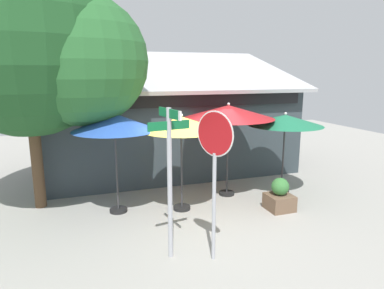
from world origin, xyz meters
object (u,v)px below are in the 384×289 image
Objects in this scene: patio_umbrella_mustard_center at (181,125)px; street_sign_post at (170,169)px; patio_umbrella_crimson_right at (228,112)px; patio_umbrella_royal_blue_left at (114,123)px; stop_sign at (215,157)px; sidewalk_planter at (280,197)px; shade_tree at (39,46)px; patio_umbrella_forest_green_far_right at (285,121)px.

street_sign_post is at bearing -112.50° from patio_umbrella_mustard_center.
patio_umbrella_mustard_center is at bearing -158.34° from patio_umbrella_crimson_right.
street_sign_post reaches higher than patio_umbrella_crimson_right.
street_sign_post reaches higher than patio_umbrella_mustard_center.
street_sign_post is 2.35m from patio_umbrella_mustard_center.
stop_sign is at bearing -63.59° from patio_umbrella_royal_blue_left.
patio_umbrella_crimson_right reaches higher than patio_umbrella_royal_blue_left.
stop_sign is at bearing -25.25° from street_sign_post.
street_sign_post is at bearing -158.14° from sidewalk_planter.
patio_umbrella_mustard_center is at bearing 160.53° from sidewalk_planter.
stop_sign reaches higher than sidewalk_planter.
stop_sign is 3.41m from sidewalk_planter.
shade_tree reaches higher than patio_umbrella_crimson_right.
patio_umbrella_mustard_center is at bearing -21.52° from shade_tree.
patio_umbrella_forest_green_far_right reaches higher than sidewalk_planter.
patio_umbrella_royal_blue_left is 0.97× the size of patio_umbrella_crimson_right.
patio_umbrella_crimson_right reaches higher than patio_umbrella_forest_green_far_right.
patio_umbrella_forest_green_far_right is at bearing -14.34° from patio_umbrella_crimson_right.
patio_umbrella_forest_green_far_right is 2.81× the size of sidewalk_planter.
stop_sign is 3.32× the size of sidewalk_planter.
sidewalk_planter is (3.24, 1.30, -1.39)m from street_sign_post.
patio_umbrella_royal_blue_left is 1.61m from patio_umbrella_mustard_center.
patio_umbrella_crimson_right is (3.11, 0.24, 0.11)m from patio_umbrella_royal_blue_left.
sidewalk_planter is at bearing 33.31° from stop_sign.
patio_umbrella_crimson_right is at bearing 48.51° from street_sign_post.
patio_umbrella_mustard_center is 2.93× the size of sidewalk_planter.
patio_umbrella_royal_blue_left is at bearing 105.21° from street_sign_post.
shade_tree is 6.95m from sidewalk_planter.
patio_umbrella_forest_green_far_right is (3.26, 2.69, 0.14)m from stop_sign.
shade_tree is (-6.25, 1.03, 1.94)m from patio_umbrella_forest_green_far_right.
stop_sign is 5.21m from shade_tree.
sidewalk_planter is at bearing -19.47° from patio_umbrella_mustard_center.
stop_sign is 2.49m from patio_umbrella_mustard_center.
patio_umbrella_royal_blue_left is 1.08× the size of patio_umbrella_forest_green_far_right.
patio_umbrella_crimson_right is (1.69, 3.09, 0.40)m from stop_sign.
patio_umbrella_mustard_center is (0.15, 2.48, 0.22)m from stop_sign.
patio_umbrella_royal_blue_left is at bearing 116.41° from stop_sign.
shade_tree is at bearing 158.48° from patio_umbrella_mustard_center.
sidewalk_planter is (-0.75, -1.05, -1.77)m from patio_umbrella_forest_green_far_right.
patio_umbrella_forest_green_far_right is (3.99, 2.35, 0.38)m from street_sign_post.
patio_umbrella_mustard_center is 3.85m from shade_tree.
stop_sign is 1.18× the size of patio_umbrella_forest_green_far_right.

